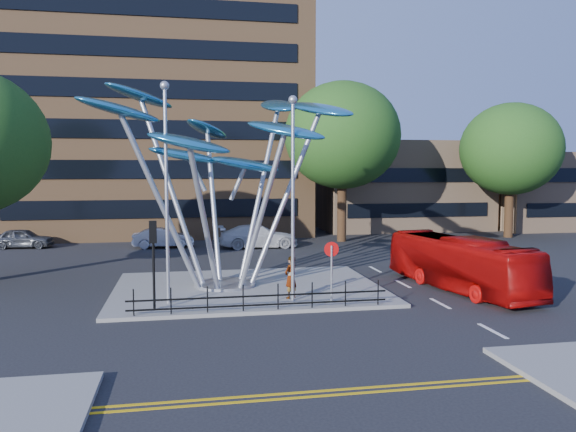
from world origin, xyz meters
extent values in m
plane|color=black|center=(0.00, 0.00, 0.00)|extent=(120.00, 120.00, 0.00)
cube|color=slate|center=(-1.00, 6.00, 0.07)|extent=(12.00, 9.00, 0.15)
cube|color=gold|center=(0.00, -6.00, 0.01)|extent=(40.00, 0.12, 0.01)
cube|color=gold|center=(0.00, -6.30, 0.01)|extent=(40.00, 0.12, 0.01)
cube|color=olive|center=(-6.00, 32.00, 15.00)|extent=(25.00, 15.00, 30.00)
cube|color=tan|center=(16.00, 30.00, 4.00)|extent=(15.00, 8.00, 8.00)
cube|color=tan|center=(30.00, 28.00, 3.50)|extent=(12.00, 8.00, 7.00)
cylinder|color=black|center=(8.00, 22.00, 2.86)|extent=(0.70, 0.70, 5.72)
ellipsoid|color=#164012|center=(8.00, 22.00, 8.06)|extent=(8.80, 8.80, 8.10)
cylinder|color=black|center=(22.00, 22.00, 2.53)|extent=(0.70, 0.70, 5.06)
ellipsoid|color=#164012|center=(22.00, 22.00, 7.13)|extent=(8.00, 8.00, 7.36)
cylinder|color=#9EA0A5|center=(-2.00, 6.50, 0.21)|extent=(2.80, 2.80, 0.12)
cylinder|color=#9EA0A5|center=(-3.20, 5.90, 4.05)|extent=(0.24, 0.24, 7.80)
ellipsoid|color=teal|center=(-6.40, 4.90, 7.95)|extent=(3.92, 2.95, 1.39)
cylinder|color=#9EA0A5|center=(-2.40, 5.50, 3.35)|extent=(0.24, 0.24, 6.40)
ellipsoid|color=teal|center=(-3.60, 3.30, 6.55)|extent=(3.47, 1.78, 1.31)
cylinder|color=#9EA0A5|center=(-1.40, 5.70, 3.65)|extent=(0.24, 0.24, 7.00)
ellipsoid|color=teal|center=(0.40, 4.10, 7.15)|extent=(3.81, 3.11, 1.36)
cylinder|color=#9EA0A5|center=(-0.80, 6.50, 4.25)|extent=(0.24, 0.24, 8.20)
ellipsoid|color=teal|center=(2.60, 6.90, 8.35)|extent=(3.52, 4.06, 1.44)
cylinder|color=#9EA0A5|center=(-1.20, 7.40, 4.45)|extent=(0.24, 0.24, 8.60)
ellipsoid|color=teal|center=(1.00, 9.40, 8.75)|extent=(2.21, 3.79, 1.39)
cylinder|color=#9EA0A5|center=(-2.20, 7.50, 3.85)|extent=(0.24, 0.24, 7.40)
ellipsoid|color=teal|center=(-2.60, 10.10, 7.55)|extent=(3.02, 3.71, 1.34)
cylinder|color=#9EA0A5|center=(-3.00, 6.90, 4.55)|extent=(0.24, 0.24, 8.80)
ellipsoid|color=teal|center=(-5.80, 8.30, 8.95)|extent=(3.88, 3.60, 1.42)
ellipsoid|color=teal|center=(-3.80, 6.70, 6.15)|extent=(3.40, 1.96, 1.13)
ellipsoid|color=teal|center=(-1.10, 6.10, 5.75)|extent=(3.39, 2.16, 1.11)
cylinder|color=#9EA0A5|center=(-4.50, 3.50, 4.40)|extent=(0.14, 0.14, 8.50)
sphere|color=#9EA0A5|center=(-4.50, 3.50, 8.77)|extent=(0.36, 0.36, 0.36)
cylinder|color=#9EA0A5|center=(0.50, 3.00, 4.15)|extent=(0.14, 0.14, 8.00)
sphere|color=#9EA0A5|center=(0.50, 3.00, 8.27)|extent=(0.36, 0.36, 0.36)
cylinder|color=black|center=(-5.00, 2.50, 1.75)|extent=(0.10, 0.10, 3.20)
cube|color=black|center=(-5.00, 2.50, 3.15)|extent=(0.28, 0.18, 0.85)
sphere|color=#FF0C0C|center=(-5.00, 2.50, 3.43)|extent=(0.18, 0.18, 0.18)
cylinder|color=#9EA0A5|center=(2.00, 2.50, 1.30)|extent=(0.08, 0.08, 2.30)
cylinder|color=red|center=(2.00, 2.53, 2.30)|extent=(0.60, 0.04, 0.60)
cube|color=white|center=(2.00, 2.55, 2.30)|extent=(0.42, 0.03, 0.10)
cylinder|color=black|center=(-5.70, 1.70, 0.65)|extent=(0.05, 0.05, 1.00)
cylinder|color=black|center=(-4.36, 1.70, 0.65)|extent=(0.05, 0.05, 1.00)
cylinder|color=black|center=(-3.01, 1.70, 0.65)|extent=(0.05, 0.05, 1.00)
cylinder|color=black|center=(-1.67, 1.70, 0.65)|extent=(0.05, 0.05, 1.00)
cylinder|color=black|center=(-0.33, 1.70, 0.65)|extent=(0.05, 0.05, 1.00)
cylinder|color=black|center=(1.01, 1.70, 0.65)|extent=(0.05, 0.05, 1.00)
cylinder|color=black|center=(2.36, 1.70, 0.65)|extent=(0.05, 0.05, 1.00)
cylinder|color=black|center=(3.70, 1.70, 0.65)|extent=(0.05, 0.05, 1.00)
cube|color=black|center=(-1.00, 1.70, 0.70)|extent=(10.00, 0.06, 0.06)
cube|color=black|center=(-1.00, 1.70, 0.35)|extent=(10.00, 0.06, 0.06)
imported|color=#9B0807|center=(8.50, 4.23, 1.24)|extent=(3.54, 9.11, 2.47)
imported|color=gray|center=(0.50, 3.43, 1.04)|extent=(0.77, 0.74, 1.77)
imported|color=#46494E|center=(-14.97, 22.48, 0.69)|extent=(4.19, 2.00, 1.38)
imported|color=#B6B7BE|center=(-5.32, 20.88, 0.70)|extent=(4.28, 1.62, 1.39)
imported|color=silver|center=(1.27, 19.71, 0.80)|extent=(5.54, 2.32, 1.60)
camera|label=1|loc=(-3.81, -19.20, 5.53)|focal=35.00mm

